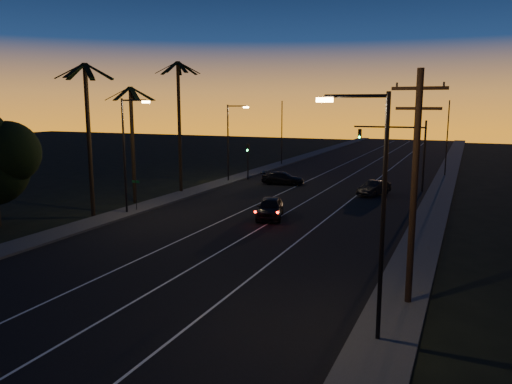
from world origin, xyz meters
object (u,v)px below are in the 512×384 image
at_px(signal_mast, 400,143).
at_px(lead_car, 270,208).
at_px(right_car, 374,188).
at_px(utility_pole, 414,184).
at_px(cross_car, 283,178).

xyz_separation_m(signal_mast, lead_car, (-7.20, -16.85, -3.98)).
relative_size(signal_mast, right_car, 1.62).
xyz_separation_m(utility_pole, cross_car, (-16.36, 28.64, -4.63)).
bearing_deg(signal_mast, right_car, -112.74).
bearing_deg(utility_pole, cross_car, 119.74).
bearing_deg(lead_car, cross_car, 106.86).
bearing_deg(right_car, utility_pole, -76.73).
xyz_separation_m(signal_mast, cross_car, (-11.90, -1.35, -4.10)).
xyz_separation_m(utility_pole, lead_car, (-11.66, 13.14, -4.51)).
distance_m(lead_car, right_car, 14.00).
distance_m(signal_mast, cross_car, 12.66).
bearing_deg(signal_mast, utility_pole, -81.53).
relative_size(utility_pole, cross_car, 2.07).
xyz_separation_m(utility_pole, right_car, (-6.13, 26.01, -4.62)).
height_order(utility_pole, right_car, utility_pole).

